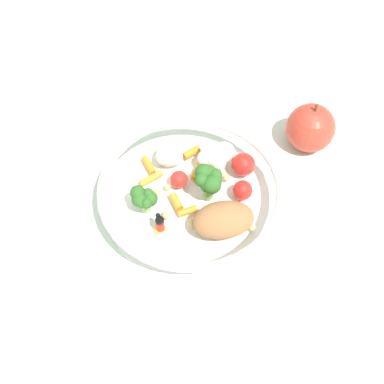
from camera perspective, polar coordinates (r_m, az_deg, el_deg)
ground_plane at (r=0.70m, az=-0.53°, el=-1.43°), size 2.40×2.40×0.00m
food_container at (r=0.68m, az=0.47°, el=0.44°), size 0.25×0.25×0.06m
loose_apple at (r=0.76m, az=13.16°, el=7.03°), size 0.07×0.07×0.08m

